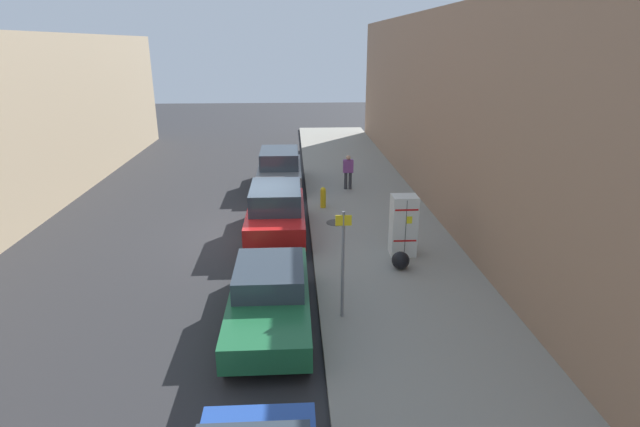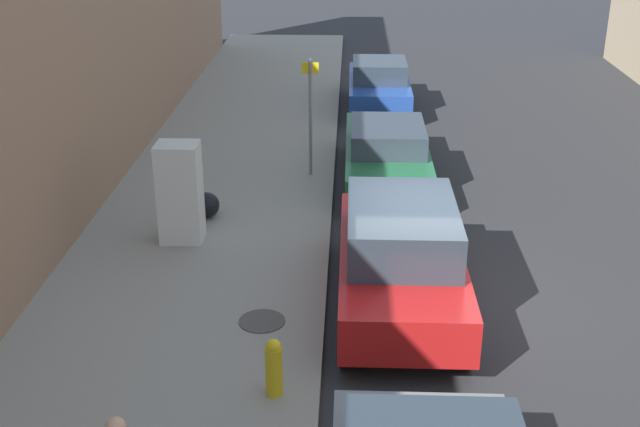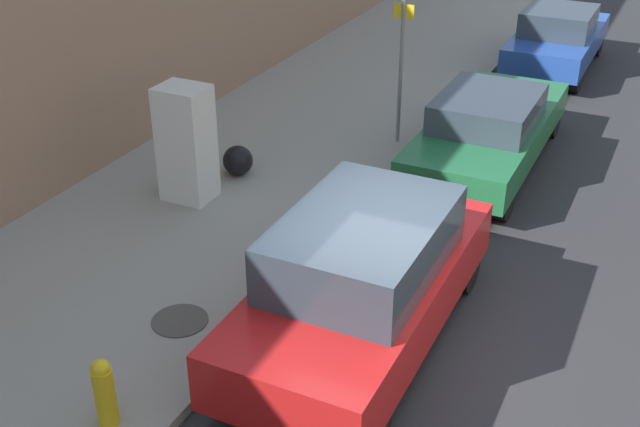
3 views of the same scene
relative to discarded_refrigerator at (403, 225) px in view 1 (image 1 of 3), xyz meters
The scene contains 12 objects.
ground_plane 4.96m from the discarded_refrigerator, 24.44° to the right, with size 80.00×80.00×0.00m, color #28282B.
sidewalk_slab 2.26m from the discarded_refrigerator, 79.60° to the right, with size 4.66×44.00×0.14m, color gray.
building_facade_near 4.39m from the discarded_refrigerator, 145.01° to the right, with size 1.80×39.60×7.43m, color #937056.
discarded_refrigerator is the anchor object (origin of this frame).
manhole_cover 3.48m from the discarded_refrigerator, 58.48° to the right, with size 0.70×0.70×0.02m, color #47443F.
street_sign_post 4.18m from the discarded_refrigerator, 58.35° to the left, with size 0.36×0.07×2.59m.
fire_hydrant 5.14m from the discarded_refrigerator, 65.63° to the right, with size 0.22×0.22×0.81m.
trash_bag 1.26m from the discarded_refrigerator, 75.54° to the left, with size 0.51×0.51×0.51m, color black.
pedestrian_walking_far 7.24m from the discarded_refrigerator, 83.14° to the right, with size 0.44×0.22×1.51m.
parked_suv_gray 8.94m from the discarded_refrigerator, 64.48° to the right, with size 1.89×4.55×1.72m.
parked_suv_red 4.39m from the discarded_refrigerator, 28.45° to the right, with size 1.87×4.46×1.73m.
parked_sedan_green 5.19m from the discarded_refrigerator, 41.93° to the left, with size 1.79×4.79×1.38m.
Camera 1 is at (-1.14, 15.80, 6.21)m, focal length 28.00 mm.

